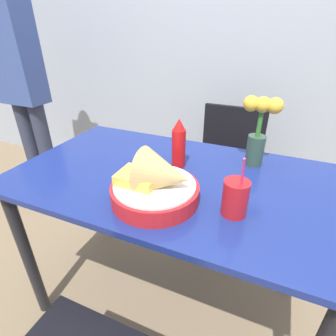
# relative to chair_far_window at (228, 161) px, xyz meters

# --- Properties ---
(ground_plane) EXTENTS (12.00, 12.00, 0.00)m
(ground_plane) POSITION_rel_chair_far_window_xyz_m (-0.10, -0.74, -0.50)
(ground_plane) COLOR #7A664C
(wall_window) EXTENTS (7.00, 0.06, 2.60)m
(wall_window) POSITION_rel_chair_far_window_xyz_m (-0.10, 0.45, 0.80)
(wall_window) COLOR #9EA8B7
(wall_window) RESTS_ON ground_plane
(dining_table) EXTENTS (1.27, 0.74, 0.76)m
(dining_table) POSITION_rel_chair_far_window_xyz_m (-0.10, -0.74, 0.16)
(dining_table) COLOR navy
(dining_table) RESTS_ON ground_plane
(chair_far_window) EXTENTS (0.40, 0.40, 0.84)m
(chair_far_window) POSITION_rel_chair_far_window_xyz_m (0.00, 0.00, 0.00)
(chair_far_window) COLOR black
(chair_far_window) RESTS_ON ground_plane
(food_basket) EXTENTS (0.30, 0.30, 0.19)m
(food_basket) POSITION_rel_chair_far_window_xyz_m (-0.07, -0.92, 0.33)
(food_basket) COLOR red
(food_basket) RESTS_ON dining_table
(ketchup_bottle) EXTENTS (0.06, 0.06, 0.21)m
(ketchup_bottle) POSITION_rel_chair_far_window_xyz_m (-0.10, -0.65, 0.36)
(ketchup_bottle) COLOR red
(ketchup_bottle) RESTS_ON dining_table
(drink_cup) EXTENTS (0.08, 0.08, 0.21)m
(drink_cup) POSITION_rel_chair_far_window_xyz_m (0.18, -0.89, 0.32)
(drink_cup) COLOR red
(drink_cup) RESTS_ON dining_table
(flower_vase) EXTENTS (0.15, 0.07, 0.29)m
(flower_vase) POSITION_rel_chair_far_window_xyz_m (0.19, -0.51, 0.43)
(flower_vase) COLOR #2D4738
(flower_vase) RESTS_ON dining_table
(person_standing) EXTENTS (0.32, 0.18, 1.63)m
(person_standing) POSITION_rel_chair_far_window_xyz_m (-1.47, -0.22, 0.44)
(person_standing) COLOR #2D3347
(person_standing) RESTS_ON ground_plane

